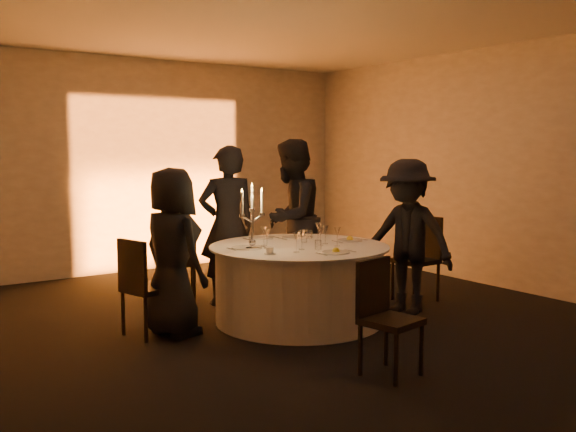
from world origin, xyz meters
TOP-DOWN VIEW (x-y plane):
  - floor at (0.00, 0.00)m, footprint 7.00×7.00m
  - ceiling at (0.00, 0.00)m, footprint 7.00×7.00m
  - wall_back at (0.00, 3.50)m, footprint 7.00×0.00m
  - wall_right at (3.00, 0.00)m, footprint 0.00×7.00m
  - uplighter_fixture at (0.00, 3.20)m, footprint 0.25×0.12m
  - banquet_table at (0.00, 0.00)m, footprint 1.80×1.80m
  - chair_left at (-1.51, 0.37)m, footprint 0.49×0.49m
  - chair_back_left at (-0.64, 1.48)m, footprint 0.51×0.51m
  - chair_back_right at (0.94, 1.39)m, footprint 0.61×0.61m
  - chair_right at (1.68, -0.04)m, footprint 0.43×0.43m
  - chair_front at (-0.34, -1.61)m, footprint 0.45×0.46m
  - guest_left at (-1.25, 0.26)m, footprint 0.65×0.85m
  - guest_back_left at (-0.25, 1.03)m, footprint 0.73×0.56m
  - guest_back_right at (0.56, 0.95)m, footprint 1.13×1.06m
  - guest_right at (1.14, -0.36)m, footprint 0.90×1.19m
  - plate_left at (-0.53, 0.14)m, footprint 0.36×0.30m
  - plate_back_left at (-0.06, 0.63)m, footprint 0.36×0.26m
  - plate_back_right at (0.28, 0.46)m, footprint 0.36×0.29m
  - plate_right at (0.62, -0.04)m, footprint 0.36×0.26m
  - plate_front at (0.01, -0.57)m, footprint 0.36×0.26m
  - coffee_cup at (-0.53, -0.28)m, footprint 0.11×0.11m
  - candelabra at (-0.53, 0.04)m, footprint 0.27×0.13m
  - wine_glass_a at (-0.30, 0.19)m, footprint 0.07×0.07m
  - wine_glass_b at (0.29, -0.25)m, footprint 0.07×0.07m
  - wine_glass_c at (-0.38, 0.01)m, footprint 0.07×0.07m
  - wine_glass_d at (0.37, 0.18)m, footprint 0.07×0.07m
  - wine_glass_e at (-0.13, -0.23)m, footprint 0.07×0.07m
  - wine_glass_f at (0.17, -0.13)m, footprint 0.07×0.07m
  - wine_glass_g at (-0.27, -0.33)m, footprint 0.07×0.07m
  - wine_glass_h at (0.28, -0.06)m, footprint 0.07×0.07m
  - tumbler_a at (-0.00, -0.32)m, footprint 0.07×0.07m
  - tumbler_b at (0.37, 0.35)m, footprint 0.07×0.07m
  - tumbler_c at (0.16, 0.15)m, footprint 0.07×0.07m

SIDE VIEW (x-z plane):
  - floor at x=0.00m, z-range 0.00..0.00m
  - uplighter_fixture at x=0.00m, z-range 0.00..0.10m
  - banquet_table at x=0.00m, z-range 0.00..0.77m
  - chair_front at x=-0.34m, z-range 0.05..0.94m
  - chair_back_left at x=-0.64m, z-range 0.05..0.95m
  - chair_left at x=-1.51m, z-range 0.06..0.97m
  - chair_right at x=1.68m, z-range 0.06..1.03m
  - chair_back_right at x=0.94m, z-range 0.07..1.08m
  - plate_back_left at x=-0.06m, z-range 0.77..0.78m
  - plate_back_right at x=0.28m, z-range 0.77..0.78m
  - plate_left at x=-0.53m, z-range 0.77..0.78m
  - guest_left at x=-1.25m, z-range 0.00..1.57m
  - plate_front at x=0.01m, z-range 0.75..0.83m
  - plate_right at x=0.62m, z-range 0.75..0.83m
  - coffee_cup at x=-0.53m, z-range 0.77..0.83m
  - guest_right at x=1.14m, z-range 0.00..1.63m
  - tumbler_a at x=0.00m, z-range 0.77..0.86m
  - tumbler_b at x=0.37m, z-range 0.77..0.86m
  - tumbler_c at x=0.16m, z-range 0.77..0.86m
  - guest_back_left at x=-0.25m, z-range 0.00..1.77m
  - wine_glass_a at x=-0.30m, z-range 0.81..1.00m
  - wine_glass_b at x=0.29m, z-range 0.81..1.00m
  - wine_glass_c at x=-0.38m, z-range 0.81..1.00m
  - wine_glass_d at x=0.37m, z-range 0.81..1.00m
  - wine_glass_e at x=-0.13m, z-range 0.81..1.00m
  - wine_glass_f at x=0.17m, z-range 0.81..1.00m
  - wine_glass_g at x=-0.27m, z-range 0.81..1.00m
  - wine_glass_h at x=0.28m, z-range 0.81..1.00m
  - guest_back_right at x=0.56m, z-range 0.00..1.85m
  - candelabra at x=-0.53m, z-range 0.67..1.32m
  - wall_back at x=0.00m, z-range -2.00..5.00m
  - wall_right at x=3.00m, z-range -2.00..5.00m
  - ceiling at x=0.00m, z-range 3.00..3.00m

